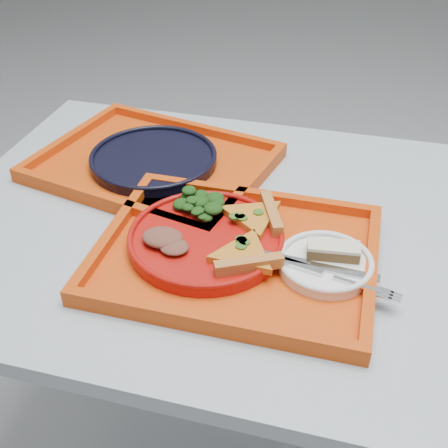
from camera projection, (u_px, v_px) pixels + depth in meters
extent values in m
cube|color=#9AA1AC|center=(378.00, 249.00, 0.98)|extent=(1.60, 0.80, 0.03)
cylinder|color=gray|center=(103.00, 242.00, 1.60)|extent=(0.05, 0.05, 0.72)
cube|color=#C63E0A|center=(236.00, 256.00, 0.93)|extent=(0.45, 0.35, 0.01)
cube|color=#C63E0A|center=(154.00, 166.00, 1.16)|extent=(0.51, 0.44, 0.01)
cylinder|color=#A7100B|center=(206.00, 240.00, 0.94)|extent=(0.26, 0.26, 0.02)
cylinder|color=white|center=(325.00, 265.00, 0.89)|extent=(0.15, 0.15, 0.01)
cylinder|color=black|center=(154.00, 160.00, 1.16)|extent=(0.26, 0.26, 0.02)
ellipsoid|color=black|center=(200.00, 200.00, 0.98)|extent=(0.08, 0.07, 0.04)
ellipsoid|color=brown|center=(163.00, 237.00, 0.91)|extent=(0.07, 0.05, 0.02)
cube|color=#53371B|center=(333.00, 252.00, 0.89)|extent=(0.09, 0.04, 0.02)
cube|color=beige|center=(334.00, 246.00, 0.89)|extent=(0.09, 0.04, 0.01)
cube|color=silver|center=(320.00, 266.00, 0.87)|extent=(0.19, 0.02, 0.01)
cube|color=silver|center=(332.00, 276.00, 0.85)|extent=(0.19, 0.06, 0.01)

